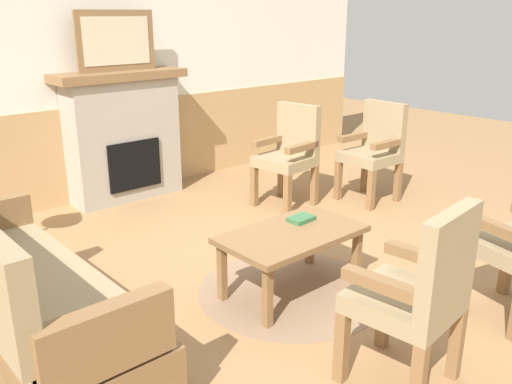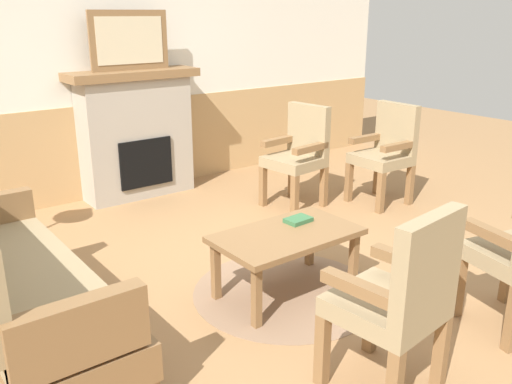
# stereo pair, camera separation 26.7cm
# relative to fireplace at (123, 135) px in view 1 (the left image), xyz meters

# --- Properties ---
(ground_plane) EXTENTS (14.00, 14.00, 0.00)m
(ground_plane) POSITION_rel_fireplace_xyz_m (0.00, -2.35, -0.65)
(ground_plane) COLOR #997047
(wall_back) EXTENTS (7.20, 0.14, 2.70)m
(wall_back) POSITION_rel_fireplace_xyz_m (0.00, 0.25, 0.66)
(wall_back) COLOR silver
(wall_back) RESTS_ON ground_plane
(fireplace) EXTENTS (1.30, 0.44, 1.28)m
(fireplace) POSITION_rel_fireplace_xyz_m (0.00, 0.00, 0.00)
(fireplace) COLOR #A39989
(fireplace) RESTS_ON ground_plane
(framed_picture) EXTENTS (0.80, 0.04, 0.56)m
(framed_picture) POSITION_rel_fireplace_xyz_m (0.00, 0.00, 0.91)
(framed_picture) COLOR brown
(framed_picture) RESTS_ON fireplace
(couch) EXTENTS (0.70, 1.80, 0.98)m
(couch) POSITION_rel_fireplace_xyz_m (-1.76, -2.15, -0.26)
(couch) COLOR brown
(couch) RESTS_ON ground_plane
(coffee_table) EXTENTS (0.96, 0.56, 0.44)m
(coffee_table) POSITION_rel_fireplace_xyz_m (-0.15, -2.53, -0.27)
(coffee_table) COLOR brown
(coffee_table) RESTS_ON ground_plane
(round_rug) EXTENTS (1.27, 1.27, 0.01)m
(round_rug) POSITION_rel_fireplace_xyz_m (-0.15, -2.53, -0.65)
(round_rug) COLOR #896B51
(round_rug) RESTS_ON ground_plane
(book_on_table) EXTENTS (0.19, 0.13, 0.03)m
(book_on_table) POSITION_rel_fireplace_xyz_m (0.03, -2.43, -0.20)
(book_on_table) COLOR #33663D
(book_on_table) RESTS_ON coffee_table
(armchair_near_fireplace) EXTENTS (0.53, 0.53, 0.98)m
(armchair_near_fireplace) POSITION_rel_fireplace_xyz_m (1.11, -1.23, -0.11)
(armchair_near_fireplace) COLOR brown
(armchair_near_fireplace) RESTS_ON ground_plane
(armchair_by_window_left) EXTENTS (0.49, 0.49, 0.98)m
(armchair_by_window_left) POSITION_rel_fireplace_xyz_m (1.85, -1.69, -0.11)
(armchair_by_window_left) COLOR brown
(armchair_by_window_left) RESTS_ON ground_plane
(armchair_front_left) EXTENTS (0.53, 0.53, 0.98)m
(armchair_front_left) POSITION_rel_fireplace_xyz_m (-0.39, -3.63, -0.11)
(armchair_front_left) COLOR brown
(armchair_front_left) RESTS_ON ground_plane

